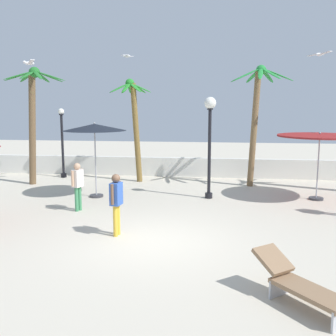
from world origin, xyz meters
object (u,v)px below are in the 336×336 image
at_px(lamp_post_0, 62,141).
at_px(patio_umbrella_0, 95,128).
at_px(palm_tree_0, 33,110).
at_px(palm_tree_2, 256,109).
at_px(seagull_1, 127,56).
at_px(seagull_0, 29,63).
at_px(lounge_chair_1, 299,284).
at_px(patio_umbrella_1, 320,139).
at_px(guest_2, 116,199).
at_px(seagull_2, 320,54).
at_px(palm_tree_3, 134,116).
at_px(lamp_post_1, 210,129).
at_px(guest_0, 78,182).

bearing_deg(lamp_post_0, patio_umbrella_0, -53.53).
bearing_deg(lamp_post_0, palm_tree_0, -106.95).
bearing_deg(palm_tree_2, palm_tree_0, -175.33).
bearing_deg(seagull_1, palm_tree_2, -10.09).
bearing_deg(seagull_0, palm_tree_0, 115.06).
height_order(lounge_chair_1, seagull_1, seagull_1).
xyz_separation_m(palm_tree_2, lamp_post_0, (-9.04, 1.00, -1.56)).
distance_m(patio_umbrella_1, lamp_post_0, 11.62).
height_order(guest_2, seagull_2, seagull_2).
height_order(palm_tree_3, lamp_post_1, palm_tree_3).
bearing_deg(seagull_2, seagull_1, 165.93).
relative_size(lamp_post_0, seagull_1, 3.06).
distance_m(patio_umbrella_0, seagull_1, 4.99).
height_order(palm_tree_3, lamp_post_0, palm_tree_3).
distance_m(lamp_post_1, guest_0, 5.16).
relative_size(lamp_post_1, guest_2, 2.25).
distance_m(lamp_post_1, lounge_chair_1, 8.50).
xyz_separation_m(seagull_0, seagull_2, (10.27, 3.07, 0.50)).
xyz_separation_m(palm_tree_2, lounge_chair_1, (-0.12, -10.54, -2.91)).
bearing_deg(seagull_1, guest_2, -79.36).
xyz_separation_m(lounge_chair_1, seagull_0, (-7.94, 6.49, 4.52)).
bearing_deg(patio_umbrella_1, patio_umbrella_0, -175.84).
bearing_deg(patio_umbrella_0, palm_tree_0, 148.51).
bearing_deg(seagull_0, lamp_post_0, 101.03).
bearing_deg(lamp_post_0, seagull_0, -78.97).
distance_m(guest_2, seagull_1, 9.63).
bearing_deg(lamp_post_0, palm_tree_2, -6.31).
distance_m(palm_tree_2, seagull_2, 3.21).
height_order(lamp_post_0, seagull_0, seagull_0).
relative_size(seagull_0, seagull_2, 0.76).
bearing_deg(seagull_2, lamp_post_1, -159.38).
relative_size(palm_tree_2, lounge_chair_1, 2.87).
bearing_deg(patio_umbrella_0, seagull_2, 12.66).
height_order(palm_tree_2, guest_2, palm_tree_2).
bearing_deg(palm_tree_3, lamp_post_0, 171.23).
xyz_separation_m(lamp_post_1, lounge_chair_1, (1.78, -8.01, -2.20)).
distance_m(seagull_0, seagull_1, 5.61).
bearing_deg(seagull_1, seagull_2, -14.07).
xyz_separation_m(palm_tree_0, seagull_1, (3.78, 1.81, 2.44)).
xyz_separation_m(lounge_chair_1, guest_2, (-4.13, 3.31, 0.62)).
relative_size(palm_tree_0, palm_tree_3, 1.10).
distance_m(palm_tree_0, seagull_0, 3.96).
bearing_deg(guest_0, palm_tree_3, 81.64).
height_order(palm_tree_3, seagull_1, seagull_1).
distance_m(patio_umbrella_0, palm_tree_3, 3.42).
relative_size(patio_umbrella_0, lamp_post_0, 0.86).
bearing_deg(guest_2, lamp_post_0, 120.22).
distance_m(patio_umbrella_1, palm_tree_2, 3.25).
bearing_deg(lounge_chair_1, seagull_1, 116.17).
bearing_deg(lounge_chair_1, guest_0, 137.05).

